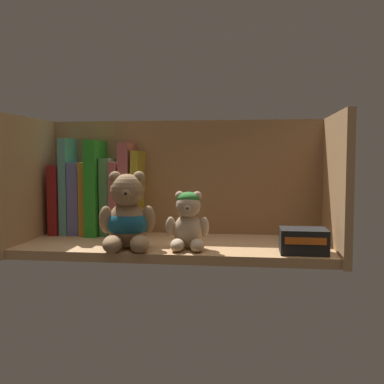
# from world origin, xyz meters

# --- Properties ---
(shelf_board) EXTENTS (0.69, 0.26, 0.02)m
(shelf_board) POSITION_xyz_m (0.00, 0.00, 0.01)
(shelf_board) COLOR tan
(shelf_board) RESTS_ON ground
(shelf_back_panel) EXTENTS (0.71, 0.01, 0.31)m
(shelf_back_panel) POSITION_xyz_m (0.00, 0.14, 0.15)
(shelf_back_panel) COLOR olive
(shelf_back_panel) RESTS_ON ground
(shelf_side_panel_left) EXTENTS (0.02, 0.29, 0.31)m
(shelf_side_panel_left) POSITION_xyz_m (-0.35, 0.00, 0.15)
(shelf_side_panel_left) COLOR tan
(shelf_side_panel_left) RESTS_ON ground
(shelf_side_panel_right) EXTENTS (0.02, 0.29, 0.31)m
(shelf_side_panel_right) POSITION_xyz_m (0.35, 0.00, 0.15)
(shelf_side_panel_right) COLOR tan
(shelf_side_panel_right) RESTS_ON ground
(book_0) EXTENTS (0.02, 0.12, 0.18)m
(book_0) POSITION_xyz_m (-0.32, 0.11, 0.11)
(book_0) COLOR maroon
(book_0) RESTS_ON shelf_board
(book_1) EXTENTS (0.02, 0.11, 0.24)m
(book_1) POSITION_xyz_m (-0.29, 0.11, 0.14)
(book_1) COLOR #539A91
(book_1) RESTS_ON shelf_board
(book_2) EXTENTS (0.03, 0.12, 0.18)m
(book_2) POSITION_xyz_m (-0.27, 0.11, 0.11)
(book_2) COLOR slate
(book_2) RESTS_ON shelf_board
(book_3) EXTENTS (0.02, 0.12, 0.18)m
(book_3) POSITION_xyz_m (-0.24, 0.11, 0.11)
(book_3) COLOR #B67B23
(book_3) RESTS_ON shelf_board
(book_4) EXTENTS (0.03, 0.15, 0.24)m
(book_4) POSITION_xyz_m (-0.22, 0.11, 0.14)
(book_4) COLOR #248D22
(book_4) RESTS_ON shelf_board
(book_5) EXTENTS (0.03, 0.11, 0.19)m
(book_5) POSITION_xyz_m (-0.19, 0.11, 0.12)
(book_5) COLOR #528951
(book_5) RESTS_ON shelf_board
(book_6) EXTENTS (0.02, 0.14, 0.18)m
(book_6) POSITION_xyz_m (-0.16, 0.11, 0.11)
(book_6) COLOR #9E4B4B
(book_6) RESTS_ON shelf_board
(book_7) EXTENTS (0.03, 0.13, 0.23)m
(book_7) POSITION_xyz_m (-0.14, 0.11, 0.14)
(book_7) COLOR #A14F4F
(book_7) RESTS_ON shelf_board
(book_8) EXTENTS (0.03, 0.12, 0.21)m
(book_8) POSITION_xyz_m (-0.11, 0.11, 0.13)
(book_8) COLOR #A08C23
(book_8) RESTS_ON shelf_board
(teddy_bear_larger) EXTENTS (0.12, 0.13, 0.17)m
(teddy_bear_larger) POSITION_xyz_m (-0.09, -0.08, 0.09)
(teddy_bear_larger) COLOR #93704C
(teddy_bear_larger) RESTS_ON shelf_board
(teddy_bear_smaller) EXTENTS (0.09, 0.09, 0.12)m
(teddy_bear_smaller) POSITION_xyz_m (0.04, -0.07, 0.08)
(teddy_bear_smaller) COLOR tan
(teddy_bear_smaller) RESTS_ON shelf_board
(small_product_box) EXTENTS (0.09, 0.07, 0.05)m
(small_product_box) POSITION_xyz_m (0.28, -0.08, 0.05)
(small_product_box) COLOR black
(small_product_box) RESTS_ON shelf_board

